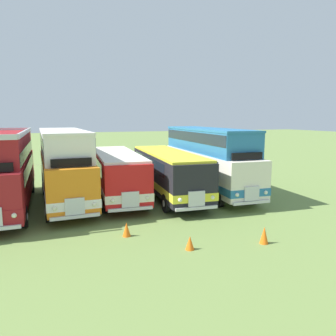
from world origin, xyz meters
TOP-DOWN VIEW (x-y plane):
  - ground_plane at (0.00, 0.00)m, footprint 200.00×200.00m
  - bus_second_in_row at (-4.88, 0.22)m, footprint 2.65×11.34m
  - bus_third_in_row at (-1.63, 0.18)m, footprint 2.95×10.16m
  - bus_fourth_in_row at (1.63, 0.43)m, footprint 3.10×10.06m
  - bus_fifth_in_row at (4.88, -0.33)m, footprint 3.14×10.61m
  - bus_sixth_in_row at (8.14, 0.29)m, footprint 3.00×11.68m
  - cone_near_end at (2.69, -9.01)m, footprint 0.36×0.36m
  - cone_mid_row at (0.64, -6.71)m, footprint 0.36×0.36m
  - cone_far_end at (5.87, -9.50)m, footprint 0.36×0.36m
  - rope_fence_line at (0.00, 11.40)m, footprint 22.34×0.08m

SIDE VIEW (x-z plane):
  - ground_plane at x=0.00m, z-range 0.00..0.00m
  - cone_near_end at x=2.69m, z-range 0.00..0.56m
  - cone_mid_row at x=0.64m, z-range 0.00..0.64m
  - cone_far_end at x=5.87m, z-range 0.00..0.73m
  - rope_fence_line at x=0.00m, z-range 0.13..1.18m
  - bus_fourth_in_row at x=1.63m, z-range 0.26..3.25m
  - bus_fifth_in_row at x=4.88m, z-range 0.26..3.25m
  - bus_second_in_row at x=-4.88m, z-range 0.10..4.62m
  - bus_third_in_row at x=-1.63m, z-range 0.22..4.71m
  - bus_sixth_in_row at x=8.14m, z-range 0.23..4.72m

